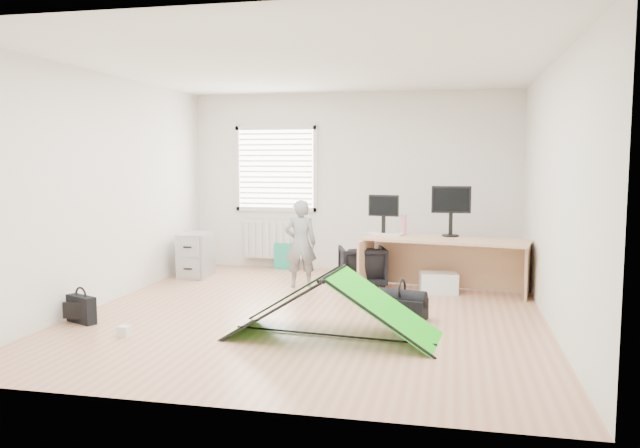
% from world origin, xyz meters
% --- Properties ---
extents(ground, '(5.50, 5.50, 0.00)m').
position_xyz_m(ground, '(0.00, 0.00, 0.00)').
color(ground, tan).
rests_on(ground, ground).
extents(back_wall, '(5.00, 0.02, 2.70)m').
position_xyz_m(back_wall, '(0.00, 2.75, 1.35)').
color(back_wall, silver).
rests_on(back_wall, ground).
extents(window, '(1.20, 0.06, 1.20)m').
position_xyz_m(window, '(-1.20, 2.71, 1.55)').
color(window, silver).
rests_on(window, back_wall).
extents(radiator, '(1.00, 0.12, 0.60)m').
position_xyz_m(radiator, '(-1.20, 2.67, 0.45)').
color(radiator, silver).
rests_on(radiator, back_wall).
extents(desk, '(2.14, 1.01, 0.70)m').
position_xyz_m(desk, '(1.42, 1.32, 0.35)').
color(desk, tan).
rests_on(desk, ground).
extents(filing_cabinet, '(0.44, 0.57, 0.64)m').
position_xyz_m(filing_cabinet, '(-2.12, 1.71, 0.32)').
color(filing_cabinet, '#9C9DA1').
rests_on(filing_cabinet, ground).
extents(monitor_left, '(0.41, 0.15, 0.39)m').
position_xyz_m(monitor_left, '(0.61, 1.60, 0.89)').
color(monitor_left, black).
rests_on(monitor_left, desk).
extents(monitor_right, '(0.51, 0.14, 0.48)m').
position_xyz_m(monitor_right, '(1.48, 1.59, 0.94)').
color(monitor_right, black).
rests_on(monitor_right, desk).
extents(keyboard, '(0.50, 0.29, 0.02)m').
position_xyz_m(keyboard, '(0.64, 1.57, 0.71)').
color(keyboard, beige).
rests_on(keyboard, desk).
extents(thermos, '(0.10, 0.10, 0.27)m').
position_xyz_m(thermos, '(0.87, 1.61, 0.83)').
color(thermos, '#C66F85').
rests_on(thermos, desk).
extents(office_chair, '(0.74, 0.75, 0.55)m').
position_xyz_m(office_chair, '(0.34, 1.50, 0.27)').
color(office_chair, black).
rests_on(office_chair, ground).
extents(person, '(0.49, 0.39, 1.17)m').
position_xyz_m(person, '(-0.46, 1.32, 0.58)').
color(person, gray).
rests_on(person, ground).
extents(kite, '(2.08, 1.08, 0.62)m').
position_xyz_m(kite, '(0.40, -0.90, 0.31)').
color(kite, '#1ACC13').
rests_on(kite, ground).
extents(storage_crate, '(0.51, 0.39, 0.26)m').
position_xyz_m(storage_crate, '(1.35, 1.32, 0.13)').
color(storage_crate, silver).
rests_on(storage_crate, ground).
extents(tote_bag, '(0.35, 0.17, 0.40)m').
position_xyz_m(tote_bag, '(-1.03, 2.63, 0.20)').
color(tote_bag, '#22A180').
rests_on(tote_bag, ground).
extents(laptop_bag, '(0.39, 0.26, 0.29)m').
position_xyz_m(laptop_bag, '(-2.26, -0.95, 0.14)').
color(laptop_bag, black).
rests_on(laptop_bag, ground).
extents(white_box, '(0.10, 0.10, 0.10)m').
position_xyz_m(white_box, '(-1.57, -1.31, 0.05)').
color(white_box, silver).
rests_on(white_box, ground).
extents(duffel_bag, '(0.56, 0.37, 0.23)m').
position_xyz_m(duffel_bag, '(1.00, -0.08, 0.11)').
color(duffel_bag, black).
rests_on(duffel_bag, ground).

